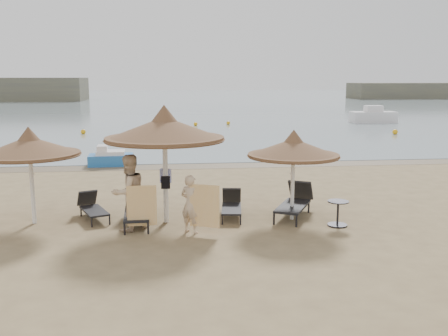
# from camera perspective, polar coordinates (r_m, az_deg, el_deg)

# --- Properties ---
(ground) EXTENTS (160.00, 160.00, 0.00)m
(ground) POSITION_cam_1_polar(r_m,az_deg,el_deg) (13.88, -4.55, -6.60)
(ground) COLOR #927A52
(ground) RESTS_ON ground
(sea) EXTENTS (200.00, 140.00, 0.03)m
(sea) POSITION_cam_1_polar(r_m,az_deg,el_deg) (93.37, -6.19, 7.78)
(sea) COLOR slate
(sea) RESTS_ON ground
(wet_sand_strip) EXTENTS (200.00, 1.60, 0.01)m
(wet_sand_strip) POSITION_cam_1_polar(r_m,az_deg,el_deg) (23.04, -5.33, 0.19)
(wet_sand_strip) COLOR brown
(wet_sand_strip) RESTS_ON ground
(far_shore) EXTENTS (150.00, 54.80, 12.00)m
(far_shore) POSITION_cam_1_polar(r_m,az_deg,el_deg) (94.40, -21.83, 8.90)
(far_shore) COLOR #666147
(far_shore) RESTS_ON ground
(palapa_left) EXTENTS (2.75, 2.75, 2.72)m
(palapa_left) POSITION_cam_1_polar(r_m,az_deg,el_deg) (14.63, -21.35, 2.29)
(palapa_left) COLOR white
(palapa_left) RESTS_ON ground
(palapa_center) EXTENTS (3.33, 3.33, 3.30)m
(palapa_center) POSITION_cam_1_polar(r_m,az_deg,el_deg) (13.79, -6.82, 4.41)
(palapa_center) COLOR white
(palapa_center) RESTS_ON ground
(palapa_right) EXTENTS (2.62, 2.62, 2.60)m
(palapa_right) POSITION_cam_1_polar(r_m,az_deg,el_deg) (14.18, 7.95, 2.25)
(palapa_right) COLOR white
(palapa_right) RESTS_ON ground
(lounger_far_left) EXTENTS (1.13, 1.73, 0.74)m
(lounger_far_left) POSITION_cam_1_polar(r_m,az_deg,el_deg) (14.99, -14.83, -4.33)
(lounger_far_left) COLOR black
(lounger_far_left) RESTS_ON ground
(lounger_near_left) EXTENTS (0.75, 2.04, 0.90)m
(lounger_near_left) POSITION_cam_1_polar(r_m,az_deg,el_deg) (14.23, -9.93, -4.62)
(lounger_near_left) COLOR black
(lounger_near_left) RESTS_ON ground
(lounger_near_right) EXTENTS (0.77, 1.73, 0.75)m
(lounger_near_right) POSITION_cam_1_polar(r_m,az_deg,el_deg) (14.73, 0.87, -4.22)
(lounger_near_right) COLOR black
(lounger_near_right) RESTS_ON ground
(lounger_far_right) EXTENTS (1.60, 2.19, 0.95)m
(lounger_far_right) POSITION_cam_1_polar(r_m,az_deg,el_deg) (14.90, 8.13, -3.81)
(lounger_far_right) COLOR black
(lounger_far_right) RESTS_ON ground
(side_table) EXTENTS (0.58, 0.58, 0.70)m
(side_table) POSITION_cam_1_polar(r_m,az_deg,el_deg) (14.12, 12.87, -5.16)
(side_table) COLOR black
(side_table) RESTS_ON ground
(person_left) EXTENTS (1.30, 1.23, 2.37)m
(person_left) POSITION_cam_1_polar(r_m,az_deg,el_deg) (13.43, -10.85, -2.10)
(person_left) COLOR #D3B38E
(person_left) RESTS_ON ground
(person_right) EXTENTS (0.99, 0.92, 1.80)m
(person_right) POSITION_cam_1_polar(r_m,az_deg,el_deg) (13.04, -3.86, -3.60)
(person_right) COLOR #D3B38E
(person_right) RESTS_ON ground
(towel_left) EXTENTS (0.77, 0.03, 1.08)m
(towel_left) POSITION_cam_1_polar(r_m,az_deg,el_deg) (13.17, -9.37, -4.28)
(towel_left) COLOR orange
(towel_left) RESTS_ON ground
(towel_right) EXTENTS (0.75, 0.34, 1.13)m
(towel_right) POSITION_cam_1_polar(r_m,az_deg,el_deg) (12.85, -2.24, -4.37)
(towel_right) COLOR orange
(towel_right) RESTS_ON ground
(bag_patterned) EXTENTS (0.33, 0.21, 0.39)m
(bag_patterned) POSITION_cam_1_polar(r_m,az_deg,el_deg) (14.17, -6.70, -0.89)
(bag_patterned) COLOR white
(bag_patterned) RESTS_ON ground
(bag_dark) EXTENTS (0.25, 0.09, 0.35)m
(bag_dark) POSITION_cam_1_polar(r_m,az_deg,el_deg) (13.86, -6.69, -1.65)
(bag_dark) COLOR black
(bag_dark) RESTS_ON ground
(pedal_boat) EXTENTS (2.06, 1.27, 0.94)m
(pedal_boat) POSITION_cam_1_polar(r_m,az_deg,el_deg) (23.79, -12.86, 1.14)
(pedal_boat) COLOR blue
(pedal_boat) RESTS_ON ground
(buoy_left) EXTENTS (0.36, 0.36, 0.36)m
(buoy_left) POSITION_cam_1_polar(r_m,az_deg,el_deg) (37.39, -15.79, 4.00)
(buoy_left) COLOR #FDAD11
(buoy_left) RESTS_ON ground
(buoy_mid) EXTENTS (0.32, 0.32, 0.32)m
(buoy_mid) POSITION_cam_1_polar(r_m,az_deg,el_deg) (43.29, 0.49, 5.17)
(buoy_mid) COLOR #FDAD11
(buoy_mid) RESTS_ON ground
(buoy_right) EXTENTS (0.38, 0.38, 0.38)m
(buoy_right) POSITION_cam_1_polar(r_m,az_deg,el_deg) (37.80, 18.97, 3.92)
(buoy_right) COLOR #FDAD11
(buoy_right) RESTS_ON ground
(buoy_extra) EXTENTS (0.33, 0.33, 0.33)m
(buoy_extra) POSITION_cam_1_polar(r_m,az_deg,el_deg) (42.26, -3.27, 5.04)
(buoy_extra) COLOR #FDAD11
(buoy_extra) RESTS_ON ground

